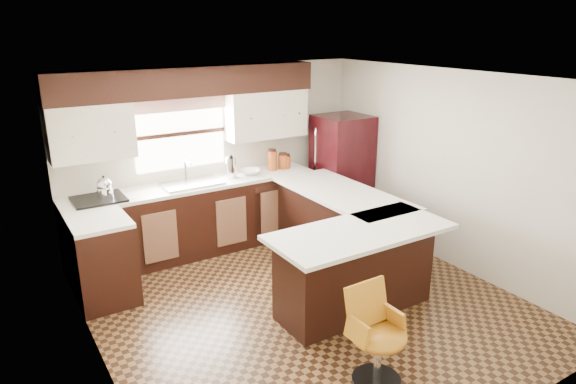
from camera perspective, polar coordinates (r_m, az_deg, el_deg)
floor at (r=5.70m, az=1.99°, el=-12.31°), size 4.40×4.40×0.00m
ceiling at (r=4.94m, az=2.30°, el=12.45°), size 4.40×4.40×0.00m
wall_back at (r=7.05m, az=-7.95°, el=4.11°), size 4.40×0.00×4.40m
wall_front at (r=3.74m, az=21.68°, el=-10.12°), size 4.40×0.00×4.40m
wall_left at (r=4.45m, az=-21.00°, el=-5.45°), size 0.00×4.40×4.40m
wall_right at (r=6.56m, az=17.52°, el=2.37°), size 0.00×4.40×4.40m
base_cab_back at (r=6.85m, az=-10.07°, el=-3.02°), size 3.30×0.60×0.90m
base_cab_left at (r=5.93m, az=-19.85°, el=-7.33°), size 0.60×0.70×0.90m
counter_back at (r=6.69m, az=-10.29°, el=0.75°), size 3.30×0.60×0.04m
counter_left at (r=5.75m, az=-20.35°, el=-3.06°), size 0.60×0.70×0.04m
soffit at (r=6.57m, az=-10.95°, el=11.98°), size 3.40×0.35×0.36m
upper_cab_left at (r=6.30m, az=-21.08°, el=6.24°), size 0.94×0.35×0.64m
upper_cab_right at (r=7.09m, az=-2.48°, el=8.64°), size 1.14×0.35×0.64m
window_pane at (r=6.77m, az=-11.88°, el=6.36°), size 1.20×0.02×0.90m
valance at (r=6.67m, az=-11.98°, el=9.58°), size 1.30×0.06×0.18m
sink at (r=6.65m, az=-10.64°, el=0.95°), size 0.75×0.45×0.03m
dishwasher at (r=7.02m, az=-1.61°, el=-2.37°), size 0.58×0.03×0.78m
cooktop at (r=6.35m, az=-20.30°, el=-0.75°), size 0.58×0.50×0.02m
peninsula_long at (r=6.43m, az=5.59°, el=-4.23°), size 0.60×1.95×0.90m
peninsula_return at (r=5.44m, az=7.44°, el=-8.66°), size 1.65×0.60×0.90m
counter_pen_long at (r=6.30m, az=6.08°, el=-0.16°), size 0.84×1.95×0.04m
counter_pen_return at (r=5.17m, az=8.11°, el=-4.40°), size 1.89×0.84×0.04m
refrigerator at (r=7.55m, az=5.96°, el=2.21°), size 0.71×0.68×1.66m
bar_chair at (r=4.46m, az=10.07°, el=-15.67°), size 0.46×0.46×0.85m
kettle at (r=6.32m, az=-19.74°, el=0.58°), size 0.19×0.19×0.26m
percolator at (r=6.85m, az=-6.36°, el=2.71°), size 0.14×0.14×0.27m
mixing_bowl at (r=7.00m, az=-4.22°, el=2.25°), size 0.36×0.36×0.07m
canister_large at (r=7.15m, az=-1.76°, el=3.50°), size 0.13×0.13×0.27m
canister_med at (r=7.25m, az=-0.59°, el=3.40°), size 0.13×0.13×0.20m
canister_small at (r=7.28m, az=-0.22°, el=3.37°), size 0.12×0.12×0.18m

